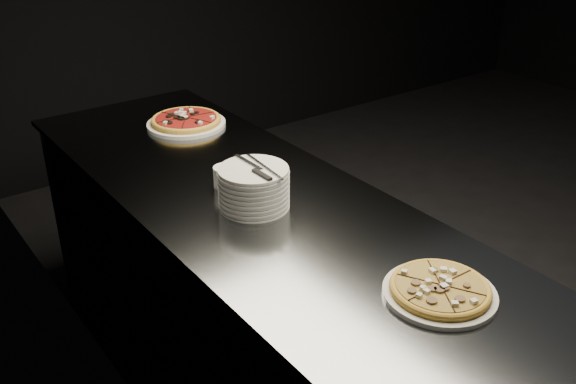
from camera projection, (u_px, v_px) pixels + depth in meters
wall_left at (143, 79)px, 1.63m from camera, size 0.02×5.00×2.80m
counter at (268, 320)px, 2.25m from camera, size 0.74×2.44×0.92m
pizza_mushroom at (440, 290)px, 1.60m from camera, size 0.29×0.29×0.03m
pizza_tomato at (186, 121)px, 2.66m from camera, size 0.33×0.33×0.04m
plate_stack at (254, 188)px, 2.01m from camera, size 0.22×0.22×0.13m
cutlery at (259, 169)px, 1.97m from camera, size 0.09×0.23×0.01m
ramekin at (226, 176)px, 2.14m from camera, size 0.08×0.08×0.07m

